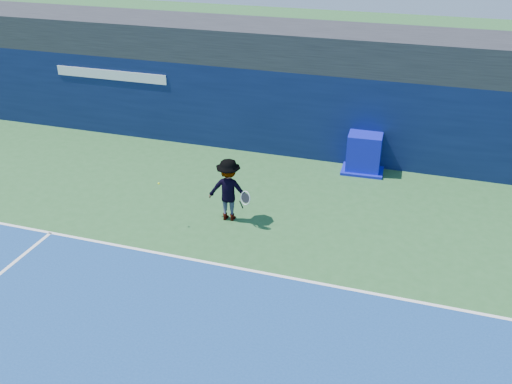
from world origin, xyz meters
TOP-DOWN VIEW (x-y plane):
  - ground at (0.00, 0.00)m, footprint 80.00×80.00m
  - baseline at (0.00, 3.00)m, footprint 24.00×0.10m
  - stadium_band at (0.00, 11.50)m, footprint 36.00×3.00m
  - back_wall_assembly at (-0.00, 10.50)m, footprint 36.00×1.03m
  - equipment_cart at (2.47, 9.75)m, footprint 1.42×1.42m
  - tennis_player at (-0.65, 5.26)m, footprint 1.38×0.80m
  - tennis_ball at (-2.30, 4.33)m, footprint 0.06×0.06m

SIDE VIEW (x-z plane):
  - ground at x=0.00m, z-range 0.00..0.00m
  - baseline at x=0.00m, z-range 0.01..0.01m
  - equipment_cart at x=2.47m, z-range -0.06..1.24m
  - tennis_player at x=-0.65m, z-range 0.00..1.83m
  - tennis_ball at x=-2.30m, z-range 1.26..1.32m
  - back_wall_assembly at x=0.00m, z-range 0.00..3.00m
  - stadium_band at x=0.00m, z-range 3.00..4.20m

